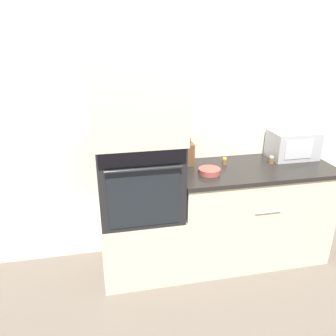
{
  "coord_description": "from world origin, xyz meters",
  "views": [
    {
      "loc": [
        -0.59,
        -2.1,
        1.92
      ],
      "look_at": [
        -0.11,
        0.21,
        0.98
      ],
      "focal_mm": 35.0,
      "sensor_mm": 36.0,
      "label": 1
    }
  ],
  "objects": [
    {
      "name": "wall_oven",
      "position": [
        -0.33,
        0.3,
        0.88
      ],
      "size": [
        0.64,
        0.64,
        0.63
      ],
      "color": "black",
      "rests_on": "oven_cabinet_base"
    },
    {
      "name": "ground_plane",
      "position": [
        0.0,
        0.0,
        0.0
      ],
      "size": [
        12.0,
        12.0,
        0.0
      ],
      "primitive_type": "plane",
      "color": "#6B6056"
    },
    {
      "name": "knife_block",
      "position": [
        0.1,
        0.48,
        0.99
      ],
      "size": [
        0.13,
        0.12,
        0.23
      ],
      "color": "brown",
      "rests_on": "counter_unit"
    },
    {
      "name": "wall_back",
      "position": [
        0.0,
        0.63,
        1.25
      ],
      "size": [
        8.0,
        0.05,
        2.5
      ],
      "color": "silver",
      "rests_on": "ground_plane"
    },
    {
      "name": "condiment_jar_near",
      "position": [
        0.84,
        0.34,
        0.92
      ],
      "size": [
        0.04,
        0.04,
        0.07
      ],
      "color": "brown",
      "rests_on": "counter_unit"
    },
    {
      "name": "condiment_jar_mid",
      "position": [
        0.43,
        0.4,
        0.92
      ],
      "size": [
        0.04,
        0.04,
        0.06
      ],
      "color": "brown",
      "rests_on": "counter_unit"
    },
    {
      "name": "oven_cabinet_upper",
      "position": [
        -0.33,
        0.3,
        1.58
      ],
      "size": [
        0.66,
        0.6,
        0.76
      ],
      "color": "beige",
      "rests_on": "wall_oven"
    },
    {
      "name": "oven_cabinet_base",
      "position": [
        -0.33,
        0.3,
        0.29
      ],
      "size": [
        0.66,
        0.6,
        0.57
      ],
      "color": "beige",
      "rests_on": "ground_plane"
    },
    {
      "name": "counter_unit",
      "position": [
        0.67,
        0.3,
        0.45
      ],
      "size": [
        1.35,
        0.63,
        0.89
      ],
      "color": "beige",
      "rests_on": "ground_plane"
    },
    {
      "name": "microwave",
      "position": [
        1.09,
        0.44,
        1.01
      ],
      "size": [
        0.42,
        0.28,
        0.25
      ],
      "color": "#B2B5BA",
      "rests_on": "counter_unit"
    },
    {
      "name": "bowl",
      "position": [
        0.23,
        0.23,
        0.91
      ],
      "size": [
        0.18,
        0.18,
        0.04
      ],
      "color": "#B24C42",
      "rests_on": "counter_unit"
    }
  ]
}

